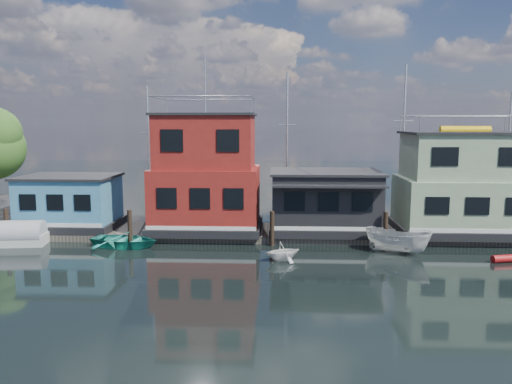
# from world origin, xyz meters

# --- Properties ---
(ground) EXTENTS (160.00, 160.00, 0.00)m
(ground) POSITION_xyz_m (0.00, 0.00, 0.00)
(ground) COLOR black
(ground) RESTS_ON ground
(dock) EXTENTS (48.00, 5.00, 0.40)m
(dock) POSITION_xyz_m (0.00, 12.00, 0.20)
(dock) COLOR #595147
(dock) RESTS_ON ground
(houseboat_blue) EXTENTS (6.40, 4.90, 3.66)m
(houseboat_blue) POSITION_xyz_m (-18.00, 12.00, 2.21)
(houseboat_blue) COLOR black
(houseboat_blue) RESTS_ON dock
(houseboat_red) EXTENTS (7.40, 5.90, 11.86)m
(houseboat_red) POSITION_xyz_m (-8.50, 12.00, 4.10)
(houseboat_red) COLOR black
(houseboat_red) RESTS_ON dock
(houseboat_dark) EXTENTS (7.40, 6.10, 4.06)m
(houseboat_dark) POSITION_xyz_m (-0.50, 11.98, 2.42)
(houseboat_dark) COLOR black
(houseboat_dark) RESTS_ON dock
(houseboat_green) EXTENTS (8.40, 5.90, 7.03)m
(houseboat_green) POSITION_xyz_m (8.50, 12.00, 3.55)
(houseboat_green) COLOR black
(houseboat_green) RESTS_ON dock
(pilings) EXTENTS (42.28, 0.28, 2.20)m
(pilings) POSITION_xyz_m (-0.33, 9.20, 1.10)
(pilings) COLOR #2D2116
(pilings) RESTS_ON ground
(background_masts) EXTENTS (36.40, 0.16, 12.00)m
(background_masts) POSITION_xyz_m (4.76, 18.00, 5.55)
(background_masts) COLOR silver
(background_masts) RESTS_ON ground
(dinghy_teal) EXTENTS (4.71, 3.74, 0.88)m
(dinghy_teal) POSITION_xyz_m (-13.10, 8.40, 0.44)
(dinghy_teal) COLOR teal
(dinghy_teal) RESTS_ON ground
(motorboat) EXTENTS (4.16, 3.40, 1.54)m
(motorboat) POSITION_xyz_m (3.43, 7.75, 0.77)
(motorboat) COLOR silver
(motorboat) RESTS_ON ground
(tarp_runabout) EXTENTS (4.32, 2.21, 1.68)m
(tarp_runabout) POSITION_xyz_m (-20.35, 8.51, 0.63)
(tarp_runabout) COLOR beige
(tarp_runabout) RESTS_ON ground
(dinghy_white) EXTENTS (2.64, 2.51, 1.09)m
(dinghy_white) POSITION_xyz_m (-3.35, 5.81, 0.54)
(dinghy_white) COLOR white
(dinghy_white) RESTS_ON ground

